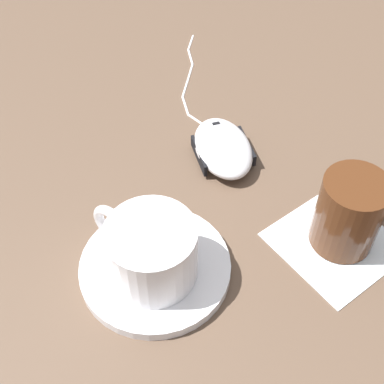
{
  "coord_description": "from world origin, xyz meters",
  "views": [
    {
      "loc": [
        0.25,
        -0.23,
        0.47
      ],
      "look_at": [
        -0.02,
        0.03,
        0.03
      ],
      "focal_mm": 50.0,
      "sensor_mm": 36.0,
      "label": 1
    }
  ],
  "objects_px": {
    "coffee_cup": "(150,251)",
    "computer_mouse": "(223,148)",
    "saucer": "(155,268)",
    "drinking_glass": "(349,213)"
  },
  "relations": [
    {
      "from": "coffee_cup",
      "to": "computer_mouse",
      "type": "xyz_separation_m",
      "value": [
        -0.07,
        0.17,
        -0.03
      ]
    },
    {
      "from": "saucer",
      "to": "coffee_cup",
      "type": "distance_m",
      "value": 0.04
    },
    {
      "from": "saucer",
      "to": "computer_mouse",
      "type": "xyz_separation_m",
      "value": [
        -0.07,
        0.17,
        0.01
      ]
    },
    {
      "from": "drinking_glass",
      "to": "computer_mouse",
      "type": "bearing_deg",
      "value": -178.89
    },
    {
      "from": "computer_mouse",
      "to": "drinking_glass",
      "type": "relative_size",
      "value": 1.41
    },
    {
      "from": "coffee_cup",
      "to": "computer_mouse",
      "type": "bearing_deg",
      "value": 112.23
    },
    {
      "from": "saucer",
      "to": "drinking_glass",
      "type": "distance_m",
      "value": 0.21
    },
    {
      "from": "coffee_cup",
      "to": "drinking_glass",
      "type": "distance_m",
      "value": 0.21
    },
    {
      "from": "computer_mouse",
      "to": "drinking_glass",
      "type": "xyz_separation_m",
      "value": [
        0.17,
        0.0,
        0.03
      ]
    },
    {
      "from": "computer_mouse",
      "to": "drinking_glass",
      "type": "height_order",
      "value": "drinking_glass"
    }
  ]
}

